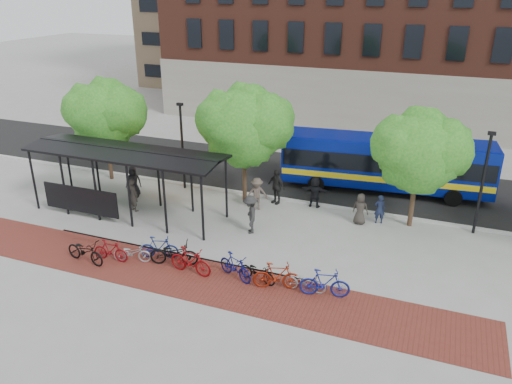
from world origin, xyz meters
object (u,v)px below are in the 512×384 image
(bike_0, at_px, (85,251))
(bike_4, at_px, (174,253))
(tree_c, at_px, (421,149))
(lamp_post_left, at_px, (182,144))
(bike_3, at_px, (159,247))
(bike_2, at_px, (132,253))
(pedestrian_4, at_px, (276,186))
(bike_1, at_px, (111,251))
(pedestrian_0, at_px, (133,182))
(pedestrian_7, at_px, (380,209))
(bike_7, at_px, (235,266))
(lamp_post_right, at_px, (483,181))
(bike_10, at_px, (305,281))
(pedestrian_3, at_px, (257,194))
(pedestrian_5, at_px, (315,192))
(pedestrian_6, at_px, (360,209))
(tree_a, at_px, (106,112))
(bike_11, at_px, (325,283))
(tree_b, at_px, (246,123))
(pedestrian_1, at_px, (133,195))
(pedestrian_9, at_px, (250,214))
(bike_8, at_px, (258,272))
(bike_9, at_px, (277,276))
(bus, at_px, (386,161))
(bike_5, at_px, (190,261))

(bike_0, xyz_separation_m, bike_4, (3.70, 1.23, 0.01))
(tree_c, xyz_separation_m, bike_4, (-9.28, -7.64, -3.50))
(lamp_post_left, height_order, bike_3, lamp_post_left)
(bike_2, distance_m, bike_4, 1.89)
(pedestrian_4, bearing_deg, bike_1, -95.49)
(pedestrian_0, xyz_separation_m, pedestrian_7, (13.57, 1.57, -0.13))
(lamp_post_left, bearing_deg, tree_c, -1.10)
(bike_1, relative_size, bike_7, 0.89)
(lamp_post_right, bearing_deg, bike_4, -147.08)
(lamp_post_left, relative_size, bike_10, 2.99)
(pedestrian_3, height_order, pedestrian_5, pedestrian_3)
(lamp_post_left, distance_m, pedestrian_6, 10.81)
(pedestrian_6, height_order, pedestrian_7, pedestrian_6)
(tree_a, height_order, bike_11, tree_a)
(bike_10, relative_size, pedestrian_5, 0.99)
(tree_b, bearing_deg, pedestrian_1, -145.11)
(bike_10, height_order, pedestrian_1, pedestrian_1)
(pedestrian_6, relative_size, pedestrian_9, 0.85)
(bike_0, bearing_deg, bike_8, -71.70)
(tree_c, height_order, pedestrian_9, tree_c)
(bike_4, xyz_separation_m, pedestrian_3, (1.31, 6.61, 0.35))
(bike_10, distance_m, pedestrian_0, 13.04)
(tree_a, distance_m, pedestrian_9, 11.76)
(tree_b, relative_size, bike_9, 3.35)
(bike_11, bearing_deg, bus, -15.12)
(pedestrian_7, bearing_deg, bike_5, 30.40)
(bike_10, height_order, pedestrian_3, pedestrian_3)
(bike_10, xyz_separation_m, pedestrian_6, (0.93, 6.80, 0.37))
(tree_a, distance_m, bike_10, 16.84)
(bike_0, bearing_deg, bike_11, -74.61)
(tree_b, distance_m, pedestrian_4, 3.87)
(bus, height_order, pedestrian_7, bus)
(bike_8, bearing_deg, bus, -2.69)
(bus, bearing_deg, tree_c, -69.95)
(bike_0, distance_m, bike_5, 4.79)
(tree_c, relative_size, lamp_post_right, 1.16)
(bike_0, bearing_deg, bike_4, -63.14)
(bike_7, xyz_separation_m, pedestrian_4, (-0.92, 7.84, 0.43))
(bike_4, xyz_separation_m, pedestrian_9, (1.97, 4.00, 0.41))
(tree_a, height_order, bike_2, tree_a)
(bike_2, relative_size, pedestrian_0, 0.93)
(bike_3, height_order, pedestrian_3, pedestrian_3)
(bike_4, distance_m, bike_8, 3.86)
(pedestrian_7, bearing_deg, bike_11, 63.25)
(pedestrian_3, bearing_deg, pedestrian_0, 160.19)
(pedestrian_3, distance_m, pedestrian_9, 2.69)
(tree_c, xyz_separation_m, pedestrian_3, (-7.97, -1.04, -3.15))
(tree_c, xyz_separation_m, bike_8, (-5.42, -7.57, -3.61))
(tree_c, distance_m, pedestrian_7, 3.66)
(bike_4, relative_size, bike_5, 1.06)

